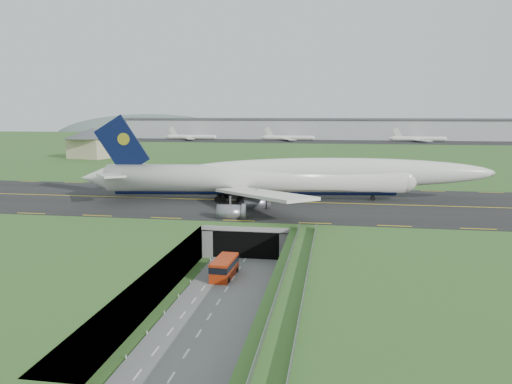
# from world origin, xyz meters

# --- Properties ---
(ground) EXTENTS (900.00, 900.00, 0.00)m
(ground) POSITION_xyz_m (0.00, 0.00, 0.00)
(ground) COLOR #335C25
(ground) RESTS_ON ground
(airfield_deck) EXTENTS (800.00, 800.00, 6.00)m
(airfield_deck) POSITION_xyz_m (0.00, 0.00, 3.00)
(airfield_deck) COLOR gray
(airfield_deck) RESTS_ON ground
(trench_road) EXTENTS (12.00, 75.00, 0.20)m
(trench_road) POSITION_xyz_m (0.00, -7.50, 0.10)
(trench_road) COLOR slate
(trench_road) RESTS_ON ground
(taxiway) EXTENTS (800.00, 44.00, 0.18)m
(taxiway) POSITION_xyz_m (0.00, 33.00, 6.09)
(taxiway) COLOR black
(taxiway) RESTS_ON airfield_deck
(tunnel_portal) EXTENTS (17.00, 22.30, 6.00)m
(tunnel_portal) POSITION_xyz_m (0.00, 16.71, 3.33)
(tunnel_portal) COLOR gray
(tunnel_portal) RESTS_ON ground
(guideway) EXTENTS (3.00, 53.00, 7.05)m
(guideway) POSITION_xyz_m (11.00, -19.11, 5.32)
(guideway) COLOR #A8A8A3
(guideway) RESTS_ON ground
(jumbo_jet) EXTENTS (93.96, 60.17, 20.07)m
(jumbo_jet) POSITION_xyz_m (3.95, 35.13, 11.40)
(jumbo_jet) COLOR silver
(jumbo_jet) RESTS_ON ground
(shuttle_tram) EXTENTS (3.27, 7.79, 3.12)m
(shuttle_tram) POSITION_xyz_m (-1.51, -2.46, 1.71)
(shuttle_tram) COLOR #B12C0B
(shuttle_tram) RESTS_ON ground
(service_building) EXTENTS (28.83, 28.83, 13.15)m
(service_building) POSITION_xyz_m (-89.87, 128.87, 13.79)
(service_building) COLOR tan
(service_building) RESTS_ON ground
(cargo_terminal) EXTENTS (320.00, 67.00, 15.60)m
(cargo_terminal) POSITION_xyz_m (-0.11, 299.41, 13.96)
(cargo_terminal) COLOR #B2B2B2
(cargo_terminal) RESTS_ON ground
(distant_hills) EXTENTS (700.00, 91.00, 60.00)m
(distant_hills) POSITION_xyz_m (64.38, 430.00, -4.00)
(distant_hills) COLOR slate
(distant_hills) RESTS_ON ground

